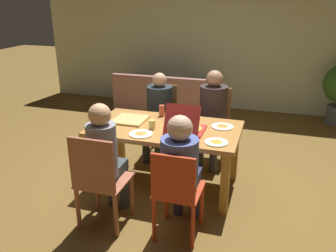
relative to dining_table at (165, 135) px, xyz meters
The scene contains 19 objects.
ground_plane 0.64m from the dining_table, ahead, with size 20.00×20.00×0.00m, color brown.
back_wall 3.42m from the dining_table, 90.00° to the left, with size 7.26×0.12×2.78m, color beige.
dining_table is the anchor object (origin of this frame).
chair_0 1.01m from the dining_table, 67.04° to the left, with size 0.42×0.45×0.98m.
person_0 0.87m from the dining_table, 63.09° to the left, with size 0.36×0.56×1.25m.
chair_1 0.97m from the dining_table, 110.90° to the left, with size 0.40×0.42×0.97m.
person_1 0.83m from the dining_table, 114.48° to the left, with size 0.35×0.55×1.17m.
chair_2 1.00m from the dining_table, 66.62° to the right, with size 0.41×0.43×0.90m.
person_2 0.87m from the dining_table, 62.89° to the right, with size 0.34×0.51×1.18m.
chair_3 1.03m from the dining_table, 109.59° to the right, with size 0.46×0.44×0.98m.
person_3 0.88m from the dining_table, 112.97° to the right, with size 0.28×0.47×1.24m.
pizza_box_0 0.33m from the dining_table, 20.24° to the right, with size 0.36×0.52×0.36m.
pizza_box_1 0.48m from the dining_table, behind, with size 0.37×0.37×0.02m.
plate_0 0.65m from the dining_table, 16.41° to the left, with size 0.25×0.25×0.03m.
plate_1 0.70m from the dining_table, 24.22° to the right, with size 0.24×0.24×0.03m.
plate_2 0.37m from the dining_table, 120.66° to the right, with size 0.26×0.26×0.03m.
drinking_glass_0 0.42m from the dining_table, 114.22° to the left, with size 0.07×0.07×0.14m, color #B34733.
drinking_glass_1 0.22m from the dining_table, 135.52° to the right, with size 0.07×0.07×0.11m, color #DDCB60.
couch 2.89m from the dining_table, 108.59° to the left, with size 1.78×0.85×0.75m.
Camera 1 is at (1.13, -3.51, 2.14)m, focal length 37.32 mm.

